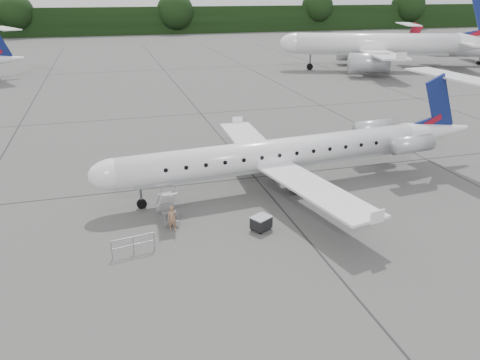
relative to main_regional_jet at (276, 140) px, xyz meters
name	(u,v)px	position (x,y,z in m)	size (l,w,h in m)	color
ground	(343,216)	(2.52, -5.27, -3.48)	(320.00, 320.00, 0.00)	#575755
treeline	(144,21)	(2.52, 124.73, 0.52)	(260.00, 4.00, 8.00)	black
main_regional_jet	(276,140)	(0.00, 0.00, 0.00)	(27.16, 19.55, 6.96)	white
airstair	(167,204)	(-7.77, -2.88, -2.39)	(0.85, 2.34, 2.18)	white
passenger	(172,218)	(-7.65, -4.20, -2.73)	(0.55, 0.36, 1.50)	#926A4F
safety_railing	(133,246)	(-9.98, -6.26, -2.98)	(2.20, 0.08, 1.00)	gray
baggage_cart	(261,223)	(-2.81, -5.55, -3.03)	(1.03, 0.84, 0.89)	black
bg_narrowbody	(377,33)	(33.46, 43.49, 2.60)	(33.88, 24.40, 12.16)	white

